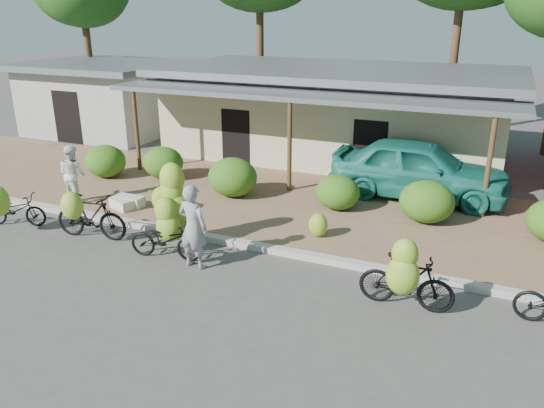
# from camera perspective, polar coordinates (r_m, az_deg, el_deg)

# --- Properties ---
(ground) EXTENTS (100.00, 100.00, 0.00)m
(ground) POSITION_cam_1_polar(r_m,az_deg,el_deg) (11.47, -9.62, -8.06)
(ground) COLOR #4A4744
(ground) RESTS_ON ground
(sidewalk) EXTENTS (60.00, 6.00, 0.12)m
(sidewalk) POSITION_cam_1_polar(r_m,az_deg,el_deg) (15.48, 0.34, 0.13)
(sidewalk) COLOR #8B674A
(sidewalk) RESTS_ON ground
(curb) EXTENTS (60.00, 0.25, 0.15)m
(curb) POSITION_cam_1_polar(r_m,az_deg,el_deg) (12.97, -4.88, -3.99)
(curb) COLOR #A8A399
(curb) RESTS_ON ground
(shop_main) EXTENTS (13.00, 8.50, 3.35)m
(shop_main) POSITION_cam_1_polar(r_m,az_deg,el_deg) (20.46, 6.98, 9.79)
(shop_main) COLOR #BFB890
(shop_main) RESTS_ON ground
(shop_grey) EXTENTS (7.00, 6.00, 3.15)m
(shop_grey) POSITION_cam_1_polar(r_m,az_deg,el_deg) (25.85, -17.47, 10.96)
(shop_grey) COLOR #A7A7A2
(shop_grey) RESTS_ON ground
(hedge_0) EXTENTS (1.37, 1.24, 1.07)m
(hedge_0) POSITION_cam_1_polar(r_m,az_deg,el_deg) (18.41, -17.48, 4.42)
(hedge_0) COLOR #285413
(hedge_0) RESTS_ON sidewalk
(hedge_1) EXTENTS (1.34, 1.21, 1.05)m
(hedge_1) POSITION_cam_1_polar(r_m,az_deg,el_deg) (17.80, -11.62, 4.37)
(hedge_1) COLOR #285413
(hedge_1) RESTS_ON sidewalk
(hedge_2) EXTENTS (1.49, 1.34, 1.16)m
(hedge_2) POSITION_cam_1_polar(r_m,az_deg,el_deg) (15.76, -4.26, 2.90)
(hedge_2) COLOR #285413
(hedge_2) RESTS_ON sidewalk
(hedge_3) EXTENTS (1.24, 1.12, 0.97)m
(hedge_3) POSITION_cam_1_polar(r_m,az_deg,el_deg) (14.81, 7.07, 1.25)
(hedge_3) COLOR #285413
(hedge_3) RESTS_ON sidewalk
(hedge_4) EXTENTS (1.42, 1.28, 1.11)m
(hedge_4) POSITION_cam_1_polar(r_m,az_deg,el_deg) (14.35, 16.30, 0.25)
(hedge_4) COLOR #285413
(hedge_4) RESTS_ON sidewalk
(bike_far_left) EXTENTS (1.76, 1.41, 1.32)m
(bike_far_left) POSITION_cam_1_polar(r_m,az_deg,el_deg) (15.28, -26.24, -0.35)
(bike_far_left) COLOR black
(bike_far_left) RESTS_ON ground
(bike_left) EXTENTS (1.98, 1.28, 1.43)m
(bike_left) POSITION_cam_1_polar(r_m,az_deg,el_deg) (13.72, -19.13, -1.15)
(bike_left) COLOR black
(bike_left) RESTS_ON ground
(bike_center) EXTENTS (1.79, 1.30, 2.13)m
(bike_center) POSITION_cam_1_polar(r_m,az_deg,el_deg) (12.40, -10.93, -1.66)
(bike_center) COLOR black
(bike_center) RESTS_ON ground
(bike_right) EXTENTS (1.81, 1.17, 1.68)m
(bike_right) POSITION_cam_1_polar(r_m,az_deg,el_deg) (10.22, 14.18, -7.79)
(bike_right) COLOR black
(bike_right) RESTS_ON ground
(loose_banana_a) EXTENTS (0.58, 0.49, 0.73)m
(loose_banana_a) POSITION_cam_1_polar(r_m,az_deg,el_deg) (14.82, -11.77, 0.49)
(loose_banana_a) COLOR #9AAE2B
(loose_banana_a) RESTS_ON sidewalk
(loose_banana_b) EXTENTS (0.46, 0.39, 0.57)m
(loose_banana_b) POSITION_cam_1_polar(r_m,az_deg,el_deg) (14.80, -10.98, 0.21)
(loose_banana_b) COLOR #9AAE2B
(loose_banana_b) RESTS_ON sidewalk
(loose_banana_c) EXTENTS (0.48, 0.41, 0.60)m
(loose_banana_c) POSITION_cam_1_polar(r_m,az_deg,el_deg) (13.01, 4.99, -2.28)
(loose_banana_c) COLOR #9AAE2B
(loose_banana_c) RESTS_ON sidewalk
(sack_near) EXTENTS (0.85, 0.40, 0.30)m
(sack_near) POSITION_cam_1_polar(r_m,az_deg,el_deg) (15.53, -15.11, 0.30)
(sack_near) COLOR beige
(sack_near) RESTS_ON sidewalk
(sack_far) EXTENTS (0.83, 0.61, 0.28)m
(sack_far) POSITION_cam_1_polar(r_m,az_deg,el_deg) (15.41, -15.86, 0.03)
(sack_far) COLOR beige
(sack_far) RESTS_ON sidewalk
(vendor) EXTENTS (0.73, 0.52, 1.91)m
(vendor) POSITION_cam_1_polar(r_m,az_deg,el_deg) (11.60, -8.50, -2.44)
(vendor) COLOR gray
(vendor) RESTS_ON ground
(bystander) EXTENTS (0.87, 0.72, 1.65)m
(bystander) POSITION_cam_1_polar(r_m,az_deg,el_deg) (16.25, -20.65, 3.07)
(bystander) COLOR white
(bystander) RESTS_ON sidewalk
(teal_van) EXTENTS (5.12, 2.07, 1.74)m
(teal_van) POSITION_cam_1_polar(r_m,az_deg,el_deg) (16.11, 15.56, 3.67)
(teal_van) COLOR #197363
(teal_van) RESTS_ON sidewalk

